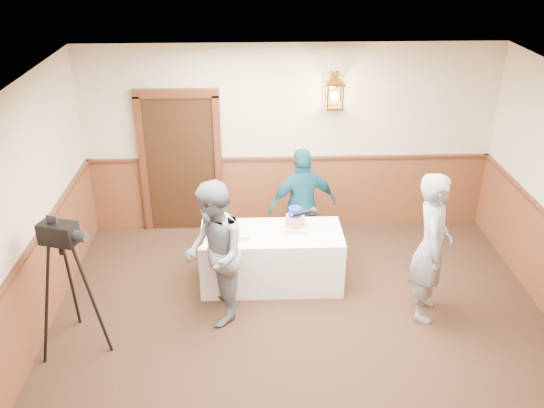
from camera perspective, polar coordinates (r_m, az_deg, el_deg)
The scene contains 10 objects.
ground at distance 6.21m, azimuth 3.78°, elevation -17.53°, with size 7.00×7.00×0.00m, color black.
room_shell at distance 5.65m, azimuth 3.24°, elevation -3.13°, with size 6.02×7.02×2.81m.
display_table at distance 7.46m, azimuth -0.06°, elevation -5.33°, with size 1.80×0.80×0.75m, color white.
tiered_cake at distance 7.29m, azimuth 2.29°, elevation -1.69°, with size 0.30×0.30×0.31m.
sheet_cake_yellow at distance 7.16m, azimuth -3.52°, elevation -3.07°, with size 0.31×0.24×0.06m, color #DDE086.
sheet_cake_green at distance 7.32m, azimuth -5.40°, elevation -2.41°, with size 0.32×0.26×0.08m, color #ACE7A3.
interviewer at distance 6.61m, azimuth -5.74°, elevation -4.97°, with size 1.57×0.95×1.75m.
baker at distance 6.87m, azimuth 15.51°, elevation -4.15°, with size 0.67×0.44×1.84m, color gray.
assistant_p at distance 7.82m, azimuth 3.06°, elevation -0.12°, with size 0.95×0.40×1.63m, color #124252.
tv_camera_rig at distance 6.62m, azimuth -19.40°, elevation -8.34°, with size 0.61×0.57×1.55m.
Camera 1 is at (-0.56, -4.44, 4.31)m, focal length 38.00 mm.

